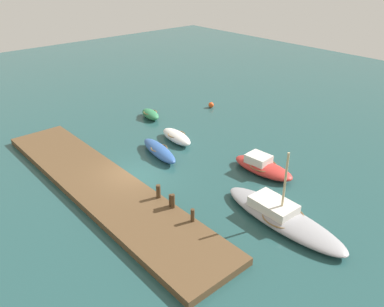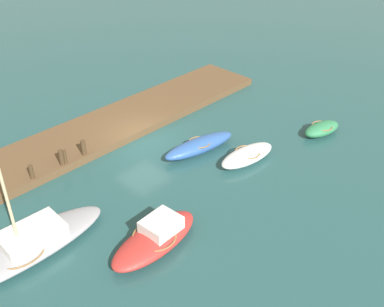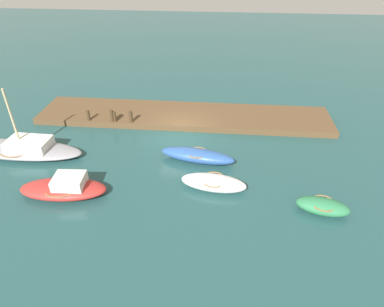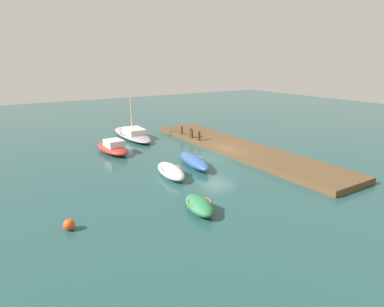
# 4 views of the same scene
# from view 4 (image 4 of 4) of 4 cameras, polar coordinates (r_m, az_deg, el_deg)

# --- Properties ---
(ground_plane) EXTENTS (84.00, 84.00, 0.00)m
(ground_plane) POSITION_cam_4_polar(r_m,az_deg,el_deg) (25.50, 4.40, -0.22)
(ground_plane) COLOR #234C4C
(dock_platform) EXTENTS (20.20, 3.86, 0.41)m
(dock_platform) POSITION_cam_4_polar(r_m,az_deg,el_deg) (26.78, 8.18, 0.91)
(dock_platform) COLOR brown
(dock_platform) RESTS_ON ground_plane
(rowboat_white) EXTENTS (3.46, 1.65, 0.74)m
(rowboat_white) POSITION_cam_4_polar(r_m,az_deg,el_deg) (20.62, -3.74, -3.07)
(rowboat_white) COLOR white
(rowboat_white) RESTS_ON ground_plane
(motorboat_red) EXTENTS (4.39, 1.98, 1.13)m
(motorboat_red) POSITION_cam_4_polar(r_m,az_deg,el_deg) (26.58, -13.67, 1.02)
(motorboat_red) COLOR #B72D28
(motorboat_red) RESTS_ON ground_plane
(dinghy_green) EXTENTS (2.59, 1.56, 0.69)m
(dinghy_green) POSITION_cam_4_polar(r_m,az_deg,el_deg) (15.98, 1.26, -8.97)
(dinghy_green) COLOR #2D7A4C
(dinghy_green) RESTS_ON ground_plane
(sailboat_grey) EXTENTS (7.62, 2.39, 4.10)m
(sailboat_grey) POSITION_cam_4_polar(r_m,az_deg,el_deg) (31.43, -10.37, 3.40)
(sailboat_grey) COLOR #939399
(sailboat_grey) RESTS_ON ground_plane
(rowboat_blue) EXTENTS (4.40, 1.83, 0.75)m
(rowboat_blue) POSITION_cam_4_polar(r_m,az_deg,el_deg) (22.61, 0.32, -1.30)
(rowboat_blue) COLOR #2D569E
(rowboat_blue) RESTS_ON ground_plane
(mooring_post_west) EXTENTS (0.25, 0.25, 0.80)m
(mooring_post_west) POSITION_cam_4_polar(r_m,az_deg,el_deg) (28.22, 1.21, 3.11)
(mooring_post_west) COLOR #47331E
(mooring_post_west) RESTS_ON dock_platform
(mooring_post_mid_west) EXTENTS (0.18, 0.18, 0.71)m
(mooring_post_mid_west) POSITION_cam_4_polar(r_m,az_deg,el_deg) (29.12, 0.02, 3.44)
(mooring_post_mid_west) COLOR #47331E
(mooring_post_mid_west) RESTS_ON dock_platform
(mooring_post_mid_east) EXTENTS (0.24, 0.24, 0.81)m
(mooring_post_mid_east) POSITION_cam_4_polar(r_m,az_deg,el_deg) (29.27, -0.19, 3.60)
(mooring_post_mid_east) COLOR #47331E
(mooring_post_mid_east) RESTS_ON dock_platform
(mooring_post_east) EXTENTS (0.21, 0.21, 0.72)m
(mooring_post_east) POSITION_cam_4_polar(r_m,az_deg,el_deg) (30.62, -1.81, 4.06)
(mooring_post_east) COLOR #47331E
(mooring_post_east) RESTS_ON dock_platform
(marker_buoy) EXTENTS (0.50, 0.50, 0.50)m
(marker_buoy) POSITION_cam_4_polar(r_m,az_deg,el_deg) (15.40, -20.63, -11.52)
(marker_buoy) COLOR #E54C19
(marker_buoy) RESTS_ON ground_plane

